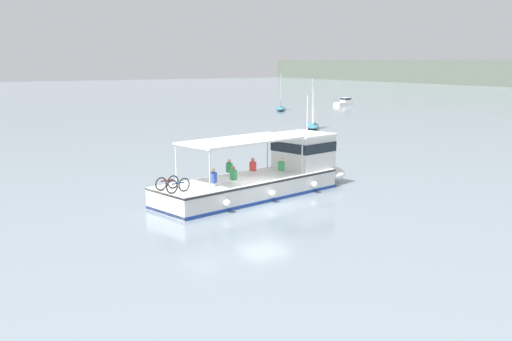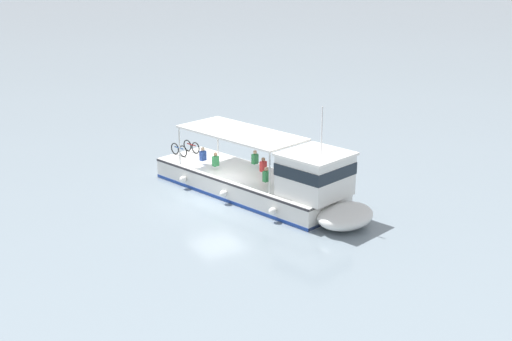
{
  "view_description": "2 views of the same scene",
  "coord_description": "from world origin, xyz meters",
  "views": [
    {
      "loc": [
        24.91,
        -15.56,
        7.23
      ],
      "look_at": [
        -1.92,
        0.66,
        1.4
      ],
      "focal_mm": 41.34,
      "sensor_mm": 36.0,
      "label": 1
    },
    {
      "loc": [
        15.26,
        26.7,
        11.71
      ],
      "look_at": [
        -1.92,
        0.66,
        1.4
      ],
      "focal_mm": 46.15,
      "sensor_mm": 36.0,
      "label": 2
    }
  ],
  "objects": [
    {
      "name": "ground_plane",
      "position": [
        0.0,
        0.0,
        0.0
      ],
      "size": [
        400.0,
        400.0,
        0.0
      ],
      "primitive_type": "plane",
      "color": "gray"
    },
    {
      "name": "ferry_main",
      "position": [
        -2.13,
        1.66,
        1.02
      ],
      "size": [
        5.72,
        13.07,
        5.32
      ],
      "color": "white",
      "rests_on": "ground"
    }
  ]
}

